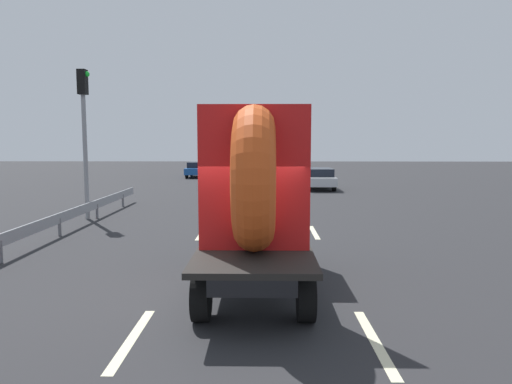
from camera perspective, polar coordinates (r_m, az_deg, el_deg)
ground_plane at (r=9.08m, az=-2.68°, el=-12.59°), size 120.00×120.00×0.00m
flatbed_truck at (r=9.36m, az=-0.06°, el=-1.39°), size 2.02×4.97×3.54m
distant_sedan at (r=29.02m, az=7.69°, el=1.71°), size 1.68×3.92×1.28m
traffic_light at (r=18.61m, az=-20.15°, el=7.98°), size 0.42×0.36×5.53m
guardrail at (r=17.27m, az=-20.62°, el=-2.18°), size 0.10×13.17×0.71m
lane_dash_left_near at (r=7.53m, az=-14.84°, el=-16.82°), size 0.16×2.27×0.01m
lane_dash_left_far at (r=15.09m, az=-6.58°, el=-5.00°), size 0.16×2.16×0.01m
lane_dash_right_near at (r=7.42m, az=14.25°, el=-17.16°), size 0.16×2.37×0.01m
lane_dash_right_far at (r=15.27m, az=7.07°, el=-4.88°), size 0.16×2.24×0.01m
oncoming_car at (r=38.76m, az=-7.10°, el=2.80°), size 1.63×3.80×1.24m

